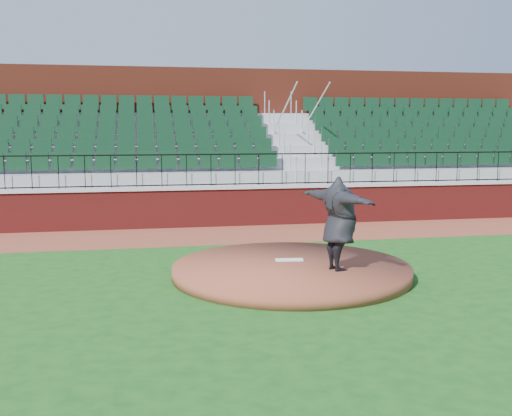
{
  "coord_description": "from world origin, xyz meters",
  "views": [
    {
      "loc": [
        -2.63,
        -12.05,
        3.13
      ],
      "look_at": [
        0.0,
        1.5,
        1.3
      ],
      "focal_mm": 42.47,
      "sensor_mm": 36.0,
      "label": 1
    }
  ],
  "objects": [
    {
      "name": "pitcher",
      "position": [
        1.33,
        -0.51,
        1.21
      ],
      "size": [
        1.31,
        2.44,
        1.92
      ],
      "primitive_type": "imported",
      "rotation": [
        0.0,
        0.0,
        1.87
      ],
      "color": "black",
      "rests_on": "pitchers_mound"
    },
    {
      "name": "wall_railing",
      "position": [
        0.0,
        7.0,
        1.8
      ],
      "size": [
        34.0,
        0.05,
        1.0
      ],
      "primitive_type": null,
      "color": "black",
      "rests_on": "wall_cap"
    },
    {
      "name": "concourse_wall",
      "position": [
        0.0,
        12.52,
        2.75
      ],
      "size": [
        34.0,
        0.5,
        5.5
      ],
      "primitive_type": "cube",
      "color": "maroon",
      "rests_on": "ground"
    },
    {
      "name": "ground",
      "position": [
        0.0,
        0.0,
        0.0
      ],
      "size": [
        90.0,
        90.0,
        0.0
      ],
      "primitive_type": "plane",
      "color": "#164D16",
      "rests_on": "ground"
    },
    {
      "name": "pitching_rubber",
      "position": [
        0.55,
        0.53,
        0.27
      ],
      "size": [
        0.62,
        0.22,
        0.04
      ],
      "primitive_type": "cube",
      "rotation": [
        0.0,
        0.0,
        -0.11
      ],
      "color": "white",
      "rests_on": "pitchers_mound"
    },
    {
      "name": "seating_stands",
      "position": [
        0.0,
        9.72,
        2.3
      ],
      "size": [
        34.0,
        5.1,
        4.6
      ],
      "primitive_type": null,
      "color": "gray",
      "rests_on": "ground"
    },
    {
      "name": "pitchers_mound",
      "position": [
        0.5,
        0.15,
        0.12
      ],
      "size": [
        5.05,
        5.05,
        0.25
      ],
      "primitive_type": "cylinder",
      "color": "brown",
      "rests_on": "ground"
    },
    {
      "name": "wall_cap",
      "position": [
        0.0,
        7.0,
        1.25
      ],
      "size": [
        34.0,
        0.45,
        0.1
      ],
      "primitive_type": "cube",
      "color": "#B7B7B7",
      "rests_on": "field_wall"
    },
    {
      "name": "field_wall",
      "position": [
        0.0,
        7.0,
        0.6
      ],
      "size": [
        34.0,
        0.35,
        1.2
      ],
      "primitive_type": "cube",
      "color": "maroon",
      "rests_on": "ground"
    },
    {
      "name": "warning_track",
      "position": [
        0.0,
        5.4,
        0.01
      ],
      "size": [
        34.0,
        3.2,
        0.01
      ],
      "primitive_type": "cube",
      "color": "brown",
      "rests_on": "ground"
    }
  ]
}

